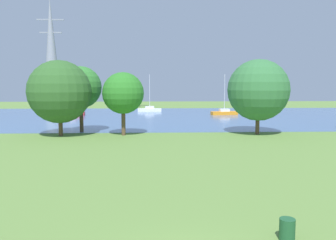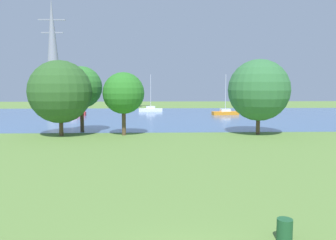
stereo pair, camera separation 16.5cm
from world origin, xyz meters
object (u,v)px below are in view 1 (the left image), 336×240
(sailboat_white, at_px, (150,109))
(tree_east_near, at_px, (81,87))
(sailboat_orange, at_px, (224,112))
(tree_west_far, at_px, (123,93))
(sailboat_red, at_px, (71,113))
(tree_mid_shore, at_px, (258,90))
(litter_bin, at_px, (287,230))
(tree_east_far, at_px, (60,92))
(electricity_pylon, at_px, (51,53))

(sailboat_white, height_order, tree_east_near, tree_east_near)
(sailboat_white, height_order, sailboat_orange, sailboat_white)
(sailboat_orange, height_order, tree_west_far, sailboat_orange)
(sailboat_red, distance_m, sailboat_orange, 27.79)
(sailboat_red, bearing_deg, sailboat_orange, 0.34)
(sailboat_white, relative_size, tree_mid_shore, 0.90)
(litter_bin, bearing_deg, tree_west_far, 107.41)
(litter_bin, relative_size, sailboat_orange, 0.11)
(tree_east_far, bearing_deg, tree_mid_shore, 0.79)
(sailboat_orange, bearing_deg, tree_east_near, -134.63)
(sailboat_white, xyz_separation_m, electricity_pylon, (-23.58, 14.01, 12.55))
(tree_west_far, bearing_deg, sailboat_orange, 56.40)
(tree_east_near, relative_size, tree_west_far, 1.11)
(tree_east_far, xyz_separation_m, tree_east_near, (1.64, 2.94, 0.45))
(sailboat_orange, height_order, tree_mid_shore, tree_mid_shore)
(sailboat_white, height_order, electricity_pylon, electricity_pylon)
(tree_east_far, relative_size, tree_east_near, 1.06)
(litter_bin, xyz_separation_m, tree_east_near, (-13.25, 28.62, 4.84))
(sailboat_orange, relative_size, tree_west_far, 1.07)
(sailboat_red, height_order, tree_mid_shore, tree_mid_shore)
(tree_east_far, bearing_deg, sailboat_white, 74.08)
(litter_bin, height_order, electricity_pylon, electricity_pylon)
(sailboat_orange, xyz_separation_m, tree_east_far, (-23.07, -24.64, 4.32))
(sailboat_orange, bearing_deg, tree_east_far, -133.11)
(tree_east_near, bearing_deg, electricity_pylon, 109.99)
(litter_bin, height_order, sailboat_orange, sailboat_orange)
(tree_mid_shore, xyz_separation_m, electricity_pylon, (-36.02, 46.36, 8.08))
(electricity_pylon, bearing_deg, sailboat_white, -30.72)
(sailboat_orange, height_order, tree_east_near, tree_east_near)
(tree_mid_shore, bearing_deg, tree_east_far, -179.21)
(sailboat_white, distance_m, sailboat_red, 16.25)
(sailboat_orange, bearing_deg, litter_bin, -99.23)
(sailboat_orange, distance_m, tree_mid_shore, 24.78)
(litter_bin, xyz_separation_m, sailboat_orange, (8.17, 50.32, 0.07))
(sailboat_orange, relative_size, tree_east_far, 0.91)
(tree_west_far, bearing_deg, tree_east_near, 151.51)
(electricity_pylon, bearing_deg, tree_east_near, -70.01)
(sailboat_red, distance_m, tree_east_near, 22.96)
(tree_mid_shore, bearing_deg, sailboat_orange, 86.91)
(tree_east_far, relative_size, tree_mid_shore, 0.98)
(sailboat_red, height_order, tree_east_far, tree_east_far)
(litter_bin, relative_size, sailboat_red, 0.12)
(tree_west_far, bearing_deg, sailboat_white, 85.57)
(tree_west_far, bearing_deg, tree_east_far, -178.77)
(tree_west_far, distance_m, tree_mid_shore, 14.96)
(tree_west_far, height_order, tree_mid_shore, tree_mid_shore)
(tree_mid_shore, bearing_deg, tree_west_far, -179.41)
(tree_west_far, xyz_separation_m, electricity_pylon, (-21.06, 46.52, 8.40))
(litter_bin, relative_size, tree_east_near, 0.10)
(sailboat_red, bearing_deg, sailboat_white, 30.22)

